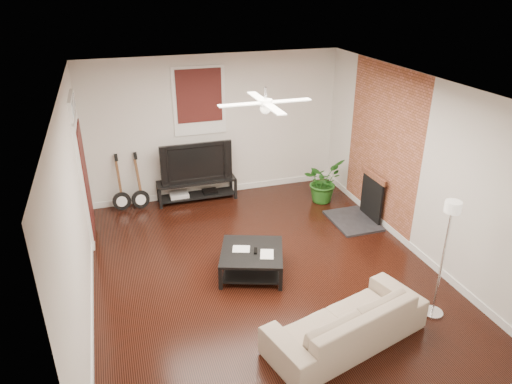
% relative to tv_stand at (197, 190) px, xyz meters
% --- Properties ---
extents(room, '(5.01, 6.01, 2.81)m').
position_rel_tv_stand_xyz_m(room, '(0.47, -2.78, 1.18)').
color(room, black).
rests_on(room, ground).
extents(brick_accent, '(0.02, 2.20, 2.80)m').
position_rel_tv_stand_xyz_m(brick_accent, '(2.96, -1.78, 1.18)').
color(brick_accent, brown).
rests_on(brick_accent, floor).
extents(fireplace, '(0.80, 1.10, 0.92)m').
position_rel_tv_stand_xyz_m(fireplace, '(2.67, -1.78, 0.24)').
color(fireplace, black).
rests_on(fireplace, floor).
extents(window_back, '(1.00, 0.06, 1.30)m').
position_rel_tv_stand_xyz_m(window_back, '(0.17, 0.19, 1.73)').
color(window_back, '#3B1210').
rests_on(window_back, wall_back).
extents(door_left, '(0.08, 1.00, 2.50)m').
position_rel_tv_stand_xyz_m(door_left, '(-1.99, -0.88, 1.03)').
color(door_left, white).
rests_on(door_left, wall_left).
extents(tv_stand, '(1.54, 0.41, 0.43)m').
position_rel_tv_stand_xyz_m(tv_stand, '(0.00, 0.00, 0.00)').
color(tv_stand, black).
rests_on(tv_stand, floor).
extents(tv, '(1.38, 0.18, 0.80)m').
position_rel_tv_stand_xyz_m(tv, '(0.00, 0.02, 0.61)').
color(tv, black).
rests_on(tv, tv_stand).
extents(coffee_table, '(1.16, 1.16, 0.38)m').
position_rel_tv_stand_xyz_m(coffee_table, '(0.29, -2.76, -0.03)').
color(coffee_table, black).
rests_on(coffee_table, floor).
extents(sofa, '(2.18, 1.31, 0.60)m').
position_rel_tv_stand_xyz_m(sofa, '(0.94, -4.50, 0.08)').
color(sofa, tan).
rests_on(sofa, floor).
extents(floor_lamp, '(0.34, 0.34, 1.67)m').
position_rel_tv_stand_xyz_m(floor_lamp, '(2.29, -4.40, 0.62)').
color(floor_lamp, silver).
rests_on(floor_lamp, floor).
extents(potted_plant, '(1.00, 0.98, 0.85)m').
position_rel_tv_stand_xyz_m(potted_plant, '(2.36, -0.79, 0.21)').
color(potted_plant, '#23601B').
rests_on(potted_plant, floor).
extents(guitar_left, '(0.37, 0.28, 1.11)m').
position_rel_tv_stand_xyz_m(guitar_left, '(-1.46, -0.03, 0.34)').
color(guitar_left, black).
rests_on(guitar_left, floor).
extents(guitar_right, '(0.39, 0.31, 1.11)m').
position_rel_tv_stand_xyz_m(guitar_right, '(-1.11, -0.06, 0.34)').
color(guitar_right, black).
rests_on(guitar_right, floor).
extents(ceiling_fan, '(1.24, 1.24, 0.32)m').
position_rel_tv_stand_xyz_m(ceiling_fan, '(0.47, -2.78, 2.38)').
color(ceiling_fan, white).
rests_on(ceiling_fan, ceiling).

